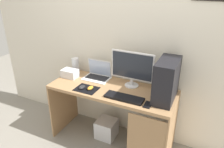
{
  "coord_description": "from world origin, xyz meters",
  "views": [
    {
      "loc": [
        0.96,
        -2.02,
        1.97
      ],
      "look_at": [
        0.0,
        0.0,
        0.95
      ],
      "focal_mm": 35.02,
      "sensor_mm": 36.0,
      "label": 1
    }
  ],
  "objects": [
    {
      "name": "subwoofer",
      "position": [
        -0.1,
        0.04,
        0.12
      ],
      "size": [
        0.25,
        0.25,
        0.25
      ],
      "primitive_type": "cube",
      "color": "silver",
      "rests_on": "ground_plane"
    },
    {
      "name": "pc_tower",
      "position": [
        0.61,
        0.03,
        0.98
      ],
      "size": [
        0.2,
        0.42,
        0.44
      ],
      "primitive_type": "cube",
      "color": "black",
      "rests_on": "desk"
    },
    {
      "name": "mousepad",
      "position": [
        -0.25,
        -0.15,
        0.77
      ],
      "size": [
        0.26,
        0.2,
        0.0
      ],
      "primitive_type": "cube",
      "color": "black",
      "rests_on": "desk"
    },
    {
      "name": "projector",
      "position": [
        -0.62,
        0.04,
        0.82
      ],
      "size": [
        0.2,
        0.14,
        0.1
      ],
      "primitive_type": "cube",
      "color": "silver",
      "rests_on": "desk"
    },
    {
      "name": "wall_back",
      "position": [
        0.0,
        0.33,
        1.3
      ],
      "size": [
        4.0,
        0.05,
        2.6
      ],
      "color": "beige",
      "rests_on": "ground_plane"
    },
    {
      "name": "desk",
      "position": [
        0.02,
        -0.01,
        0.61
      ],
      "size": [
        1.47,
        0.57,
        0.77
      ],
      "color": "#A37A51",
      "rests_on": "ground_plane"
    },
    {
      "name": "cell_phone",
      "position": [
        0.48,
        -0.17,
        0.77
      ],
      "size": [
        0.07,
        0.13,
        0.01
      ],
      "primitive_type": "cube",
      "color": "black",
      "rests_on": "desk"
    },
    {
      "name": "keyboard",
      "position": [
        0.22,
        -0.16,
        0.78
      ],
      "size": [
        0.42,
        0.14,
        0.02
      ],
      "primitive_type": "cube",
      "color": "black",
      "rests_on": "desk"
    },
    {
      "name": "ground_plane",
      "position": [
        0.0,
        0.0,
        0.0
      ],
      "size": [
        8.0,
        8.0,
        0.0
      ],
      "primitive_type": "plane",
      "color": "gray"
    },
    {
      "name": "mouse_right",
      "position": [
        -0.3,
        -0.16,
        0.79
      ],
      "size": [
        0.06,
        0.1,
        0.03
      ],
      "primitive_type": "ellipsoid",
      "color": "#232326",
      "rests_on": "mousepad"
    },
    {
      "name": "speaker",
      "position": [
        -0.64,
        0.2,
        0.86
      ],
      "size": [
        0.09,
        0.09,
        0.2
      ],
      "primitive_type": "cylinder",
      "color": "silver",
      "rests_on": "desk"
    },
    {
      "name": "laptop",
      "position": [
        -0.28,
        0.17,
        0.81
      ],
      "size": [
        0.33,
        0.23,
        0.23
      ],
      "color": "white",
      "rests_on": "desk"
    },
    {
      "name": "monitor",
      "position": [
        0.18,
        0.15,
        1.0
      ],
      "size": [
        0.51,
        0.16,
        0.42
      ],
      "color": "silver",
      "rests_on": "desk"
    },
    {
      "name": "mouse_left",
      "position": [
        -0.21,
        -0.14,
        0.79
      ],
      "size": [
        0.06,
        0.1,
        0.03
      ],
      "primitive_type": "ellipsoid",
      "color": "orange",
      "rests_on": "mousepad"
    }
  ]
}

